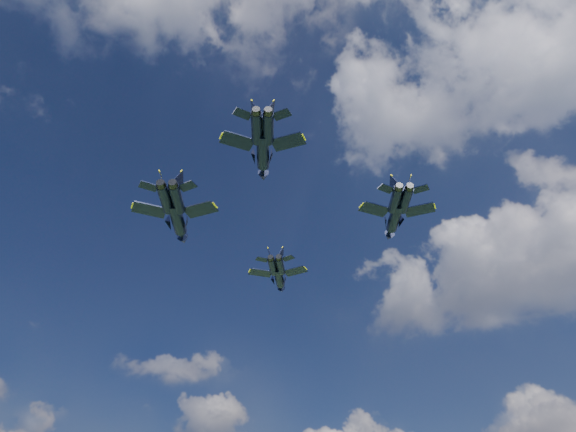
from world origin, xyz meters
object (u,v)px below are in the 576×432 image
at_px(jet_slot, 263,153).
at_px(jet_left, 178,220).
at_px(jet_right, 394,218).
at_px(jet_lead, 279,278).

bearing_deg(jet_slot, jet_left, 126.13).
bearing_deg(jet_left, jet_right, -6.84).
relative_size(jet_lead, jet_slot, 0.98).
height_order(jet_right, jet_slot, jet_slot).
distance_m(jet_left, jet_right, 35.11).
bearing_deg(jet_slot, jet_lead, 85.60).
distance_m(jet_lead, jet_left, 22.05).
xyz_separation_m(jet_left, jet_right, (30.49, 17.17, -2.87)).
xyz_separation_m(jet_right, jet_slot, (-7.09, -23.82, 0.20)).
bearing_deg(jet_left, jet_slot, -52.08).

